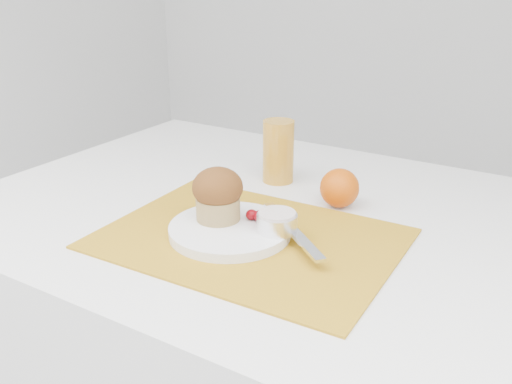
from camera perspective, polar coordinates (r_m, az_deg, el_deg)
The scene contains 10 objects.
placemat at distance 0.91m, azimuth -0.66°, elevation -4.67°, with size 0.46×0.34×0.00m, color #B78319.
plate at distance 0.92m, azimuth -2.62°, elevation -3.80°, with size 0.20×0.20×0.02m, color white.
ramekin at distance 0.89m, azimuth 2.11°, elevation -3.07°, with size 0.06×0.06×0.03m, color white.
cream at distance 0.89m, azimuth 2.13°, elevation -2.24°, with size 0.06×0.06×0.01m, color silver.
raspberry_near at distance 0.93m, azimuth -0.44°, elevation -2.28°, with size 0.02×0.02×0.02m, color #510206.
raspberry_far at distance 0.92m, azimuth 0.37°, elevation -2.42°, with size 0.02×0.02×0.02m, color #570208.
butter_knife at distance 0.89m, azimuth 3.64°, elevation -3.79°, with size 0.21×0.02×0.01m, color silver.
orange at distance 1.03m, azimuth 8.35°, elevation 0.40°, with size 0.07×0.07×0.07m, color #CF5307.
juice_glass at distance 1.13m, azimuth 2.24°, elevation 4.08°, with size 0.06×0.06×0.12m, color gold.
muffin at distance 0.92m, azimuth -3.84°, elevation -0.18°, with size 0.09×0.09×0.09m.
Camera 1 is at (0.42, -0.76, 1.16)m, focal length 40.00 mm.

